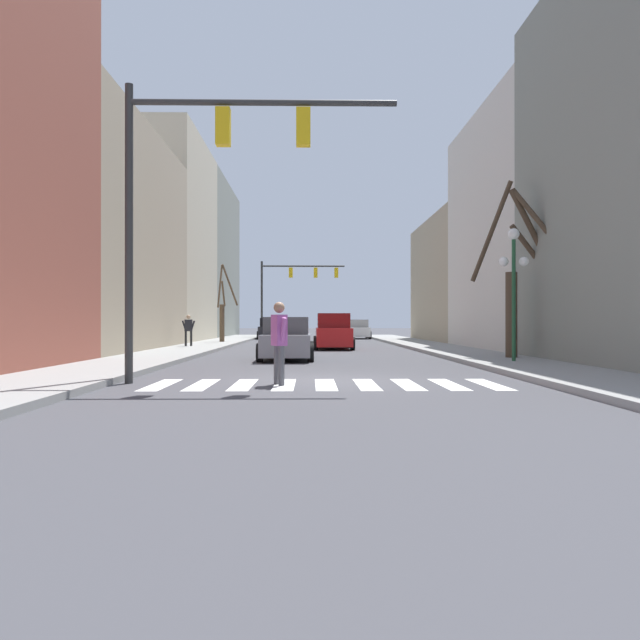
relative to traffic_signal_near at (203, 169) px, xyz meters
The scene contains 17 objects.
ground_plane 5.58m from the traffic_signal_near, 14.01° to the left, with size 240.00×240.00×0.00m, color #424247.
sidewalk_left 5.83m from the traffic_signal_near, 168.41° to the left, with size 2.84×90.00×0.15m.
sidewalk_right 10.02m from the traffic_signal_near, ahead, with size 2.84×90.00×0.15m.
building_row_left 23.66m from the traffic_signal_near, 109.15° to the left, with size 6.00×54.19×13.54m.
building_row_right 18.42m from the traffic_signal_near, 44.10° to the left, with size 6.00×39.71×12.36m.
crosswalk_stripes 5.55m from the traffic_signal_near, ahead, with size 7.65×2.60×0.01m.
traffic_signal_near is the anchor object (origin of this frame).
traffic_signal_far 38.11m from the traffic_signal_near, 88.65° to the left, with size 7.02×0.28×6.45m.
street_lamp_right_corner 10.47m from the traffic_signal_near, 31.74° to the left, with size 0.95×0.36×4.17m.
car_driving_away_lane 18.31m from the traffic_signal_near, 78.50° to the left, with size 1.99×4.43×1.80m.
car_parked_left_mid 36.64m from the traffic_signal_near, 91.10° to the left, with size 2.18×4.69×1.68m.
car_parked_right_far 9.78m from the traffic_signal_near, 80.01° to the left, with size 1.97×4.50×1.55m.
car_at_intersection 37.61m from the traffic_signal_near, 80.49° to the left, with size 2.17×4.20×1.56m.
pedestrian_on_left_sidewalk 4.14m from the traffic_signal_near, 12.99° to the right, with size 0.39×0.75×1.81m.
pedestrian_crossing_street 18.55m from the traffic_signal_near, 102.07° to the left, with size 0.68×0.21×1.59m.
street_tree_right_mid 25.16m from the traffic_signal_near, 96.98° to the left, with size 1.01×2.64×4.83m.
street_tree_left_mid 12.25m from the traffic_signal_near, 37.56° to the left, with size 2.96×2.87×6.15m.
Camera 1 is at (-0.33, -14.68, 1.38)m, focal length 35.00 mm.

